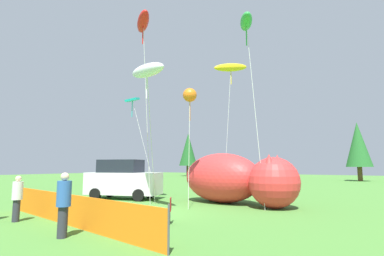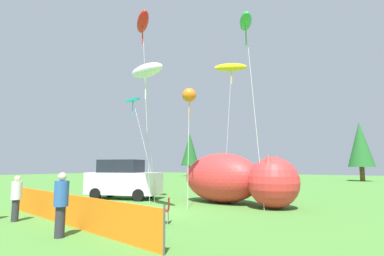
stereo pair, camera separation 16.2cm
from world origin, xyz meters
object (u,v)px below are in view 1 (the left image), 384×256
Objects in this scene: folding_chair at (167,208)px; kite_green_fish at (246,22)px; spectator_in_red_shirt at (64,202)px; kite_red_lizard at (143,22)px; kite_white_ghost at (147,71)px; kite_orange_flower at (190,96)px; parked_car at (123,180)px; spectator_in_blue_shirt at (17,196)px; kite_yellow_hero at (231,68)px; kite_teal_diamond at (133,101)px; inflatable_cat at (234,180)px.

kite_green_fish reaches higher than folding_chair.
folding_chair is at bearing 70.46° from spectator_in_red_shirt.
kite_red_lizard is 1.53× the size of kite_white_ghost.
kite_red_lizard reaches higher than kite_orange_flower.
spectator_in_blue_shirt is (2.29, -7.22, -0.25)m from parked_car.
kite_green_fish is (0.69, 5.61, 8.89)m from folding_chair.
parked_car reaches higher than folding_chair.
kite_red_lizard is at bearing -168.35° from kite_orange_flower.
folding_chair is 6.39m from kite_white_ghost.
kite_yellow_hero reaches higher than kite_teal_diamond.
kite_teal_diamond reaches higher than kite_white_ghost.
spectator_in_blue_shirt is 8.55m from kite_orange_flower.
spectator_in_red_shirt reaches higher than spectator_in_blue_shirt.
kite_green_fish is 1.69× the size of kite_orange_flower.
kite_green_fish is 1.45× the size of kite_white_ghost.
kite_white_ghost is 1.16× the size of kite_orange_flower.
parked_car is 6.78m from kite_teal_diamond.
kite_orange_flower is at bearing 11.65° from kite_red_lizard.
folding_chair is at bearing -52.67° from parked_car.
kite_orange_flower reaches higher than spectator_in_blue_shirt.
inflatable_cat reaches higher than parked_car.
parked_car is 2.91× the size of spectator_in_blue_shirt.
parked_car is at bearing 154.13° from kite_red_lizard.
kite_green_fish is (5.37, 8.31, 8.53)m from spectator_in_blue_shirt.
kite_white_ghost is at bearing -86.55° from kite_yellow_hero.
kite_green_fish is at bearing -10.54° from kite_teal_diamond.
spectator_in_blue_shirt is 0.23× the size of kite_teal_diamond.
kite_teal_diamond is (-4.65, 10.18, 5.87)m from spectator_in_blue_shirt.
inflatable_cat is 0.70× the size of kite_green_fish.
folding_chair is 14.55m from kite_yellow_hero.
inflatable_cat is at bearing 66.43° from kite_white_ghost.
inflatable_cat is at bearing 34.77° from kite_red_lizard.
spectator_in_red_shirt is 0.18× the size of kite_yellow_hero.
kite_red_lizard is 1.46× the size of kite_teal_diamond.
kite_orange_flower is at bearing -143.67° from kite_green_fish.
spectator_in_blue_shirt is 16.35m from kite_yellow_hero.
inflatable_cat is 9.87m from kite_yellow_hero.
kite_green_fish is at bearing -12.14° from inflatable_cat.
kite_orange_flower is at bearing -108.32° from inflatable_cat.
kite_white_ghost is (4.54, -3.03, 5.11)m from parked_car.
folding_chair is at bearing 30.00° from spectator_in_blue_shirt.
kite_red_lizard reaches higher than spectator_in_blue_shirt.
spectator_in_red_shirt is (5.84, -7.71, -0.16)m from parked_car.
kite_teal_diamond is (-10.02, 1.87, -2.66)m from kite_green_fish.
kite_green_fish is at bearing 57.13° from spectator_in_blue_shirt.
kite_green_fish is 10.53m from kite_teal_diamond.
kite_teal_diamond is at bearing -177.51° from inflatable_cat.
kite_teal_diamond is (-2.36, 2.96, 5.62)m from parked_car.
spectator_in_blue_shirt is 0.16× the size of kite_green_fish.
kite_yellow_hero is at bearing 30.88° from kite_teal_diamond.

